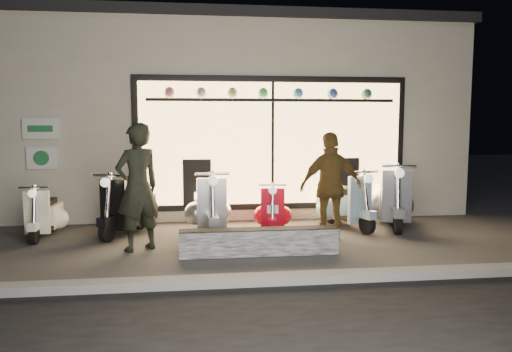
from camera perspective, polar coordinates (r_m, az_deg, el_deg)
The scene contains 12 objects.
ground at distance 8.13m, azimuth -1.56°, elevation -7.86°, with size 40.00×40.00×0.00m, color #383533.
kerb at distance 6.21m, azimuth 0.31°, elevation -11.79°, with size 40.00×0.25×0.12m, color slate.
shop_building at distance 12.86m, azimuth -3.80°, elevation 6.76°, with size 10.20×6.23×4.20m.
graffiti_barrier at distance 7.48m, azimuth 0.37°, elevation -7.54°, with size 2.36×0.28×0.40m, color black.
scooter_silver at distance 8.98m, azimuth -5.41°, elevation -3.65°, with size 0.54×1.54×1.10m.
scooter_red at distance 9.05m, azimuth 1.93°, elevation -4.07°, with size 0.54×1.27×0.90m.
scooter_black at distance 9.23m, azimuth -14.07°, elevation -3.62°, with size 0.87×1.47×1.07m.
scooter_cream at distance 9.46m, azimuth -22.88°, elevation -4.13°, with size 0.40×1.25×0.90m.
scooter_blue at distance 9.62m, azimuth 9.71°, elevation -3.13°, with size 0.80×1.49×1.07m.
scooter_grey at distance 9.95m, azimuth 15.22°, elevation -2.70°, with size 0.80×1.65×1.18m.
man at distance 7.83m, azimuth -13.37°, elevation -1.26°, with size 0.72×0.47×1.96m, color black.
woman at distance 8.37m, azimuth 8.56°, elevation -1.21°, with size 1.06×0.44×1.81m, color brown.
Camera 1 is at (-0.78, -7.85, 1.98)m, focal length 35.00 mm.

